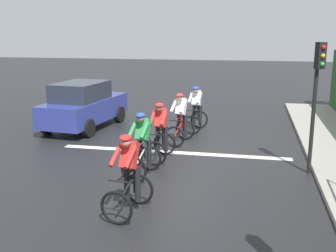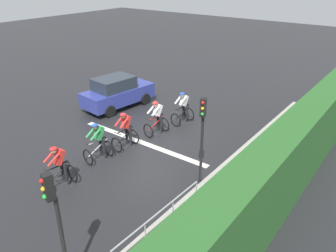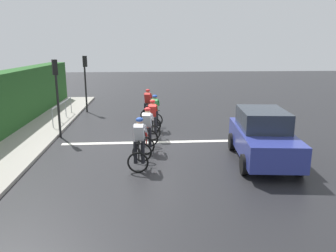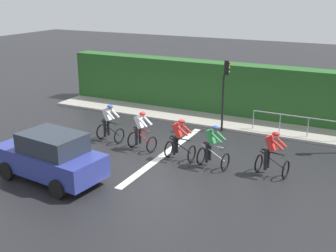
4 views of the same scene
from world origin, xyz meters
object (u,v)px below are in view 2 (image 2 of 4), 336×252
(cyclist_mid, at_px, (125,131))
(car_navy, at_px, (117,92))
(cyclist_trailing, at_px, (183,108))
(cyclist_lead, at_px, (59,168))
(traffic_light_far_junction, at_px, (56,216))
(cyclist_second, at_px, (98,142))
(traffic_light_near_crossing, at_px, (202,129))
(cyclist_fourth, at_px, (157,118))
(pedestrian_railing_kerbside, at_px, (160,217))

(cyclist_mid, height_order, car_navy, car_navy)
(cyclist_trailing, xyz_separation_m, car_navy, (4.21, 0.40, 0.08))
(cyclist_lead, height_order, traffic_light_far_junction, traffic_light_far_junction)
(cyclist_second, xyz_separation_m, cyclist_mid, (-0.14, -1.43, 0.00))
(traffic_light_near_crossing, bearing_deg, car_navy, -25.14)
(cyclist_fourth, bearing_deg, cyclist_lead, 89.01)
(cyclist_second, relative_size, traffic_light_near_crossing, 0.50)
(cyclist_lead, relative_size, pedestrian_railing_kerbside, 0.44)
(cyclist_fourth, height_order, cyclist_trailing, same)
(cyclist_fourth, bearing_deg, traffic_light_near_crossing, 149.31)
(cyclist_lead, relative_size, traffic_light_far_junction, 0.50)
(car_navy, height_order, traffic_light_far_junction, traffic_light_far_junction)
(cyclist_fourth, bearing_deg, traffic_light_far_junction, 113.88)
(cyclist_second, bearing_deg, pedestrian_railing_kerbside, 156.45)
(cyclist_lead, height_order, car_navy, car_navy)
(traffic_light_near_crossing, height_order, traffic_light_far_junction, same)
(cyclist_second, distance_m, traffic_light_far_junction, 6.34)
(cyclist_second, height_order, cyclist_fourth, same)
(cyclist_second, height_order, traffic_light_near_crossing, traffic_light_near_crossing)
(cyclist_lead, distance_m, traffic_light_near_crossing, 5.23)
(car_navy, bearing_deg, cyclist_fourth, 160.75)
(cyclist_trailing, distance_m, traffic_light_far_junction, 10.45)
(cyclist_trailing, height_order, traffic_light_far_junction, traffic_light_far_junction)
(cyclist_lead, distance_m, cyclist_trailing, 7.22)
(cyclist_mid, distance_m, traffic_light_near_crossing, 4.31)
(car_navy, relative_size, pedestrian_railing_kerbside, 1.13)
(cyclist_second, bearing_deg, cyclist_lead, 97.93)
(cyclist_mid, distance_m, traffic_light_far_junction, 7.41)
(cyclist_mid, bearing_deg, traffic_light_near_crossing, 174.46)
(cyclist_mid, bearing_deg, pedestrian_railing_kerbside, 142.84)
(cyclist_lead, distance_m, pedestrian_railing_kerbside, 4.48)
(cyclist_second, xyz_separation_m, traffic_light_far_junction, (-3.96, 4.75, 1.43))
(car_navy, xyz_separation_m, pedestrian_railing_kerbside, (-8.32, 6.75, -0.08))
(cyclist_fourth, xyz_separation_m, cyclist_trailing, (-0.27, -1.77, 0.00))
(cyclist_fourth, distance_m, pedestrian_railing_kerbside, 6.94)
(cyclist_mid, distance_m, pedestrian_railing_kerbside, 5.82)
(cyclist_mid, relative_size, pedestrian_railing_kerbside, 0.44)
(car_navy, xyz_separation_m, traffic_light_near_crossing, (-7.73, 3.63, 1.35))
(traffic_light_near_crossing, bearing_deg, cyclist_trailing, -48.78)
(cyclist_mid, bearing_deg, cyclist_second, 84.49)
(traffic_light_near_crossing, bearing_deg, cyclist_lead, 39.31)
(cyclist_second, xyz_separation_m, car_navy, (3.54, -4.67, 0.08))
(traffic_light_far_junction, bearing_deg, cyclist_fourth, -66.12)
(cyclist_lead, relative_size, car_navy, 0.39)
(cyclist_fourth, distance_m, traffic_light_near_crossing, 4.64)
(cyclist_second, height_order, cyclist_trailing, same)
(cyclist_second, distance_m, cyclist_fourth, 3.32)
(traffic_light_far_junction, height_order, pedestrian_railing_kerbside, traffic_light_far_junction)
(cyclist_trailing, bearing_deg, traffic_light_near_crossing, 131.22)
(cyclist_fourth, distance_m, car_navy, 4.17)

